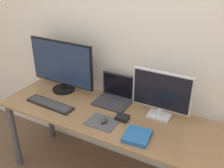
# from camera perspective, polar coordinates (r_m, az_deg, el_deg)

# --- Properties ---
(wall_back) EXTENTS (7.00, 0.05, 2.50)m
(wall_back) POSITION_cam_1_polar(r_m,az_deg,el_deg) (2.22, 3.97, 9.80)
(wall_back) COLOR silver
(wall_back) RESTS_ON ground_plane
(desk) EXTENTS (1.88, 0.62, 0.72)m
(desk) POSITION_cam_1_polar(r_m,az_deg,el_deg) (2.21, -0.71, -9.23)
(desk) COLOR olive
(desk) RESTS_ON ground_plane
(monitor_left) EXTENTS (0.65, 0.21, 0.48)m
(monitor_left) POSITION_cam_1_polar(r_m,az_deg,el_deg) (2.43, -10.90, 3.90)
(monitor_left) COLOR black
(monitor_left) RESTS_ON desk
(monitor_right) EXTENTS (0.46, 0.13, 0.39)m
(monitor_right) POSITION_cam_1_polar(r_m,az_deg,el_deg) (2.04, 10.68, -2.09)
(monitor_right) COLOR silver
(monitor_right) RESTS_ON desk
(laptop) EXTENTS (0.30, 0.23, 0.24)m
(laptop) POSITION_cam_1_polar(r_m,az_deg,el_deg) (2.29, 0.55, -2.48)
(laptop) COLOR #333338
(laptop) RESTS_ON desk
(keyboard) EXTENTS (0.46, 0.14, 0.02)m
(keyboard) POSITION_cam_1_polar(r_m,az_deg,el_deg) (2.32, -13.36, -4.27)
(keyboard) COLOR black
(keyboard) RESTS_ON desk
(mousepad) EXTENTS (0.23, 0.19, 0.00)m
(mousepad) POSITION_cam_1_polar(r_m,az_deg,el_deg) (2.05, -2.14, -8.29)
(mousepad) COLOR #47474C
(mousepad) RESTS_ON desk
(mouse) EXTENTS (0.04, 0.07, 0.03)m
(mouse) POSITION_cam_1_polar(r_m,az_deg,el_deg) (2.03, -1.70, -7.95)
(mouse) COLOR #333333
(mouse) RESTS_ON mousepad
(book) EXTENTS (0.19, 0.20, 0.03)m
(book) POSITION_cam_1_polar(r_m,az_deg,el_deg) (1.89, 5.49, -11.21)
(book) COLOR #235B9E
(book) RESTS_ON desk
(power_brick) EXTENTS (0.10, 0.08, 0.03)m
(power_brick) POSITION_cam_1_polar(r_m,az_deg,el_deg) (2.07, 2.26, -7.35)
(power_brick) COLOR black
(power_brick) RESTS_ON desk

